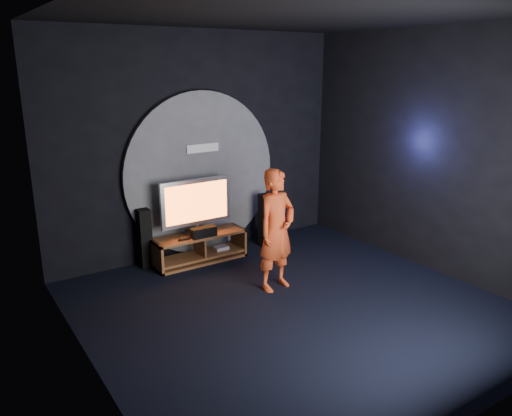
{
  "coord_description": "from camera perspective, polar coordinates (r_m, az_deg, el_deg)",
  "views": [
    {
      "loc": [
        -3.57,
        -4.52,
        2.99
      ],
      "look_at": [
        0.11,
        1.05,
        1.05
      ],
      "focal_mm": 35.0,
      "sensor_mm": 36.0,
      "label": 1
    }
  ],
  "objects": [
    {
      "name": "floor",
      "position": [
        6.49,
        4.37,
        -11.29
      ],
      "size": [
        5.0,
        5.0,
        0.0
      ],
      "primitive_type": "plane",
      "color": "black",
      "rests_on": "ground"
    },
    {
      "name": "back_wall",
      "position": [
        7.97,
        -6.5,
        7.15
      ],
      "size": [
        5.0,
        0.04,
        3.5
      ],
      "primitive_type": "cube",
      "color": "black",
      "rests_on": "ground"
    },
    {
      "name": "front_wall",
      "position": [
        4.28,
        25.8,
        -2.27
      ],
      "size": [
        5.0,
        0.04,
        3.5
      ],
      "primitive_type": "cube",
      "color": "black",
      "rests_on": "ground"
    },
    {
      "name": "left_wall",
      "position": [
        4.81,
        -19.45,
        0.32
      ],
      "size": [
        0.04,
        5.0,
        3.5
      ],
      "primitive_type": "cube",
      "color": "black",
      "rests_on": "ground"
    },
    {
      "name": "right_wall",
      "position": [
        7.67,
        19.69,
        5.95
      ],
      "size": [
        0.04,
        5.0,
        3.5
      ],
      "primitive_type": "cube",
      "color": "black",
      "rests_on": "ground"
    },
    {
      "name": "ceiling",
      "position": [
        5.78,
        5.15,
        21.25
      ],
      "size": [
        5.0,
        5.0,
        0.01
      ],
      "primitive_type": "cube",
      "color": "black",
      "rests_on": "back_wall"
    },
    {
      "name": "wall_disc_panel",
      "position": [
        8.0,
        -6.21,
        3.93
      ],
      "size": [
        2.6,
        0.11,
        2.6
      ],
      "color": "#515156",
      "rests_on": "ground"
    },
    {
      "name": "media_console",
      "position": [
        7.86,
        -6.41,
        -4.73
      ],
      "size": [
        1.46,
        0.45,
        0.45
      ],
      "color": "brown",
      "rests_on": "ground"
    },
    {
      "name": "tv",
      "position": [
        7.69,
        -6.85,
        0.47
      ],
      "size": [
        1.17,
        0.22,
        0.86
      ],
      "color": "#AEAEB5",
      "rests_on": "media_console"
    },
    {
      "name": "center_speaker",
      "position": [
        7.63,
        -6.03,
        -2.75
      ],
      "size": [
        0.4,
        0.15,
        0.15
      ],
      "primitive_type": "cube",
      "color": "black",
      "rests_on": "media_console"
    },
    {
      "name": "remote",
      "position": [
        7.54,
        -8.2,
        -3.57
      ],
      "size": [
        0.18,
        0.05,
        0.02
      ],
      "primitive_type": "cube",
      "color": "black",
      "rests_on": "media_console"
    },
    {
      "name": "tower_speaker_left",
      "position": [
        7.72,
        -12.63,
        -3.37
      ],
      "size": [
        0.18,
        0.2,
        0.91
      ],
      "primitive_type": "cube",
      "color": "black",
      "rests_on": "ground"
    },
    {
      "name": "tower_speaker_right",
      "position": [
        8.37,
        1.09,
        -1.44
      ],
      "size": [
        0.18,
        0.2,
        0.91
      ],
      "primitive_type": "cube",
      "color": "black",
      "rests_on": "ground"
    },
    {
      "name": "subwoofer",
      "position": [
        8.48,
        1.42,
        -3.39
      ],
      "size": [
        0.27,
        0.27,
        0.3
      ],
      "primitive_type": "cube",
      "color": "black",
      "rests_on": "ground"
    },
    {
      "name": "player",
      "position": [
        6.7,
        2.37,
        -2.54
      ],
      "size": [
        0.67,
        0.5,
        1.68
      ],
      "primitive_type": "imported",
      "rotation": [
        0.0,
        0.0,
        0.17
      ],
      "color": "#D2431C",
      "rests_on": "ground"
    }
  ]
}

